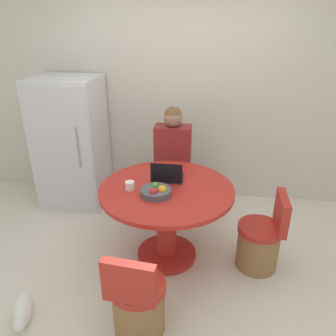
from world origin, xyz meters
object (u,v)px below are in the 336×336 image
dining_table (167,209)px  cat (23,310)px  refrigerator (72,143)px  fruit_bowl (156,191)px  laptop (168,176)px  chair_near_camera (138,304)px  person_seated (173,157)px  chair_right_side (260,242)px

dining_table → cat: dining_table is taller
refrigerator → dining_table: (1.30, -0.98, -0.24)m
dining_table → fruit_bowl: bearing=-116.2°
cat → laptop: bearing=114.3°
dining_table → cat: 1.42m
refrigerator → cat: 2.02m
laptop → chair_near_camera: bearing=85.2°
chair_near_camera → refrigerator: bearing=-50.8°
refrigerator → cat: bearing=-81.4°
dining_table → chair_near_camera: 0.92m
refrigerator → person_seated: size_ratio=1.19×
dining_table → refrigerator: bearing=143.0°
dining_table → chair_right_side: size_ratio=1.61×
refrigerator → chair_near_camera: 2.27m
person_seated → fruit_bowl: person_seated is taller
fruit_bowl → refrigerator: bearing=137.5°
chair_right_side → laptop: 1.06m
laptop → fruit_bowl: size_ratio=1.09×
dining_table → person_seated: (-0.03, 0.83, 0.18)m
chair_near_camera → cat: chair_near_camera is taller
chair_right_side → cat: chair_right_side is taller
cat → refrigerator: bearing=166.5°
chair_near_camera → laptop: (0.09, 1.03, 0.54)m
refrigerator → person_seated: 1.27m
refrigerator → laptop: (1.28, -0.82, 0.02)m
chair_near_camera → cat: size_ratio=1.87×
dining_table → person_seated: size_ratio=0.93×
chair_near_camera → fruit_bowl: (0.03, 0.73, 0.54)m
chair_near_camera → fruit_bowl: bearing=-85.7°
dining_table → fruit_bowl: (-0.07, -0.14, 0.26)m
person_seated → cat: 2.08m
dining_table → chair_right_side: 0.92m
person_seated → fruit_bowl: bearing=87.8°
refrigerator → laptop: size_ratio=5.36×
laptop → fruit_bowl: laptop is taller
chair_near_camera → chair_right_side: 1.30m
chair_right_side → dining_table: bearing=-90.0°
dining_table → fruit_bowl: 0.31m
chair_right_side → person_seated: (-0.91, 0.86, 0.45)m
refrigerator → chair_right_side: 2.45m
chair_right_side → fruit_bowl: size_ratio=2.85×
fruit_bowl → chair_right_side: bearing=7.1°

